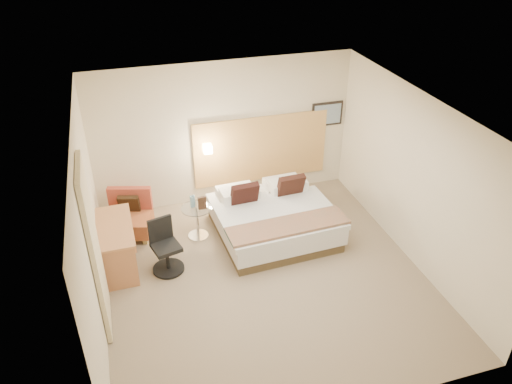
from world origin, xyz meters
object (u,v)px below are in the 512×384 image
object	(u,v)px
bed	(273,218)
desk_chair	(166,250)
side_table	(197,220)
desk	(116,235)
lounge_chair	(130,217)

from	to	relation	value
bed	desk_chair	xyz separation A→B (m)	(-1.91, -0.44, 0.05)
side_table	desk	world-z (taller)	desk
bed	desk_chair	bearing A→B (deg)	-166.90
desk	lounge_chair	bearing A→B (deg)	75.37
lounge_chair	desk	bearing A→B (deg)	-104.63
side_table	bed	bearing A→B (deg)	-12.47
desk_chair	side_table	bearing A→B (deg)	48.69
desk	bed	bearing A→B (deg)	3.29
side_table	desk	xyz separation A→B (m)	(-1.33, -0.43, 0.28)
side_table	lounge_chair	bearing A→B (deg)	158.17
side_table	desk_chair	world-z (taller)	desk_chair
lounge_chair	bed	bearing A→B (deg)	-16.94
lounge_chair	desk	distance (m)	0.95
bed	desk_chair	size ratio (longest dim) A/B	2.31
desk	desk_chair	world-z (taller)	desk_chair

